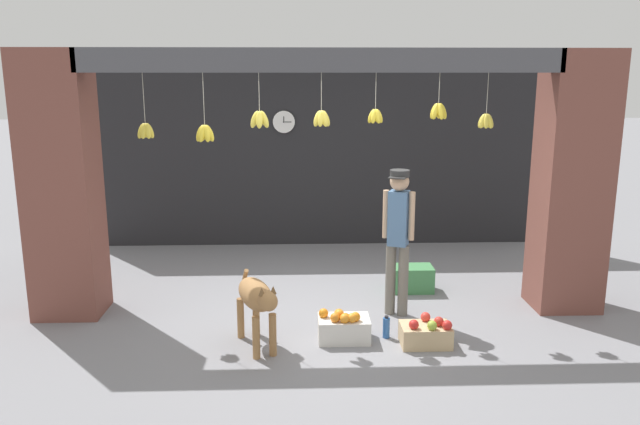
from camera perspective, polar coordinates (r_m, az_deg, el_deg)
ground_plane at (r=6.77m, az=0.14°, el=-9.73°), size 60.00×60.00×0.00m
shop_back_wall at (r=9.41m, az=-0.58°, el=5.51°), size 6.76×0.12×2.82m
shop_pillar_left at (r=7.11m, az=-22.52°, el=2.22°), size 0.70×0.60×2.82m
shop_pillar_right at (r=7.30m, az=22.02°, el=2.50°), size 0.70×0.60×2.82m
storefront_awning at (r=6.38m, az=0.02°, el=13.26°), size 4.86×0.29×0.94m
dog at (r=5.96m, az=-5.79°, el=-7.85°), size 0.50×0.94×0.72m
shopkeeper at (r=6.67m, az=7.16°, el=-1.76°), size 0.32×0.29×1.59m
fruit_crate_oranges at (r=6.23m, az=2.16°, el=-10.42°), size 0.50×0.34×0.32m
fruit_crate_apples at (r=6.22m, az=9.67°, el=-10.85°), size 0.48×0.32×0.29m
produce_box_green at (r=7.65m, az=8.47°, el=-5.99°), size 0.48×0.32×0.30m
water_bottle at (r=6.33m, az=6.08°, el=-10.41°), size 0.07×0.07×0.23m
wall_clock at (r=9.29m, az=-3.33°, el=8.27°), size 0.34×0.03×0.34m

